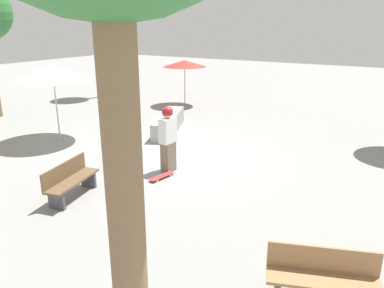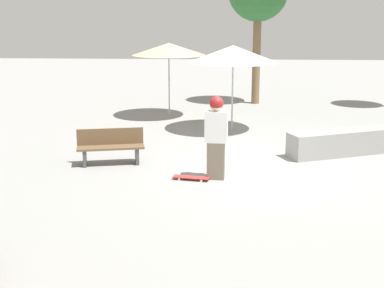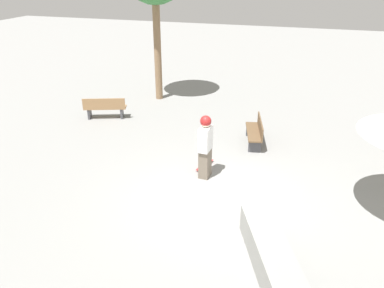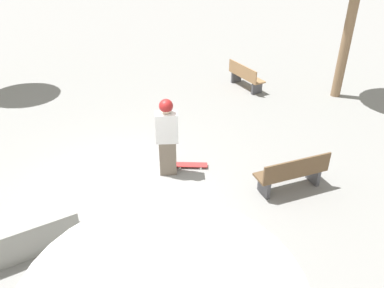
{
  "view_description": "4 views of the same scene",
  "coord_description": "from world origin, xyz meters",
  "px_view_note": "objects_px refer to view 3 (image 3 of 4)",
  "views": [
    {
      "loc": [
        8.99,
        6.15,
        3.94
      ],
      "look_at": [
        0.57,
        1.07,
        0.76
      ],
      "focal_mm": 35.0,
      "sensor_mm": 36.0,
      "label": 1
    },
    {
      "loc": [
        0.84,
        11.88,
        3.59
      ],
      "look_at": [
        1.52,
        0.52,
        0.77
      ],
      "focal_mm": 50.0,
      "sensor_mm": 36.0,
      "label": 2
    },
    {
      "loc": [
        -7.86,
        -1.8,
        5.43
      ],
      "look_at": [
        0.92,
        0.92,
        0.99
      ],
      "focal_mm": 35.0,
      "sensor_mm": 36.0,
      "label": 3
    },
    {
      "loc": [
        0.52,
        -6.64,
        4.96
      ],
      "look_at": [
        1.54,
        0.53,
        0.73
      ],
      "focal_mm": 35.0,
      "sensor_mm": 36.0,
      "label": 4
    }
  ],
  "objects_px": {
    "concrete_ledge": "(275,267)",
    "bench_far": "(255,132)",
    "skateboard": "(205,165)",
    "bench_near": "(105,108)",
    "skater_main": "(205,145)"
  },
  "relations": [
    {
      "from": "concrete_ledge",
      "to": "bench_far",
      "type": "xyz_separation_m",
      "value": [
        5.89,
        1.26,
        0.11
      ]
    },
    {
      "from": "bench_far",
      "to": "skateboard",
      "type": "bearing_deg",
      "value": 136.97
    },
    {
      "from": "concrete_ledge",
      "to": "bench_near",
      "type": "height_order",
      "value": "bench_near"
    },
    {
      "from": "bench_far",
      "to": "skater_main",
      "type": "bearing_deg",
      "value": 145.25
    },
    {
      "from": "bench_near",
      "to": "skateboard",
      "type": "bearing_deg",
      "value": -48.65
    },
    {
      "from": "skater_main",
      "to": "concrete_ledge",
      "type": "relative_size",
      "value": 0.58
    },
    {
      "from": "skateboard",
      "to": "concrete_ledge",
      "type": "xyz_separation_m",
      "value": [
        -3.87,
        -2.43,
        0.26
      ]
    },
    {
      "from": "skateboard",
      "to": "bench_far",
      "type": "height_order",
      "value": "bench_far"
    },
    {
      "from": "skater_main",
      "to": "skateboard",
      "type": "distance_m",
      "value": 1.09
    },
    {
      "from": "skater_main",
      "to": "bench_near",
      "type": "height_order",
      "value": "skater_main"
    },
    {
      "from": "skateboard",
      "to": "bench_far",
      "type": "bearing_deg",
      "value": -20.17
    },
    {
      "from": "bench_near",
      "to": "bench_far",
      "type": "bearing_deg",
      "value": -25.43
    },
    {
      "from": "skateboard",
      "to": "bench_far",
      "type": "relative_size",
      "value": 0.5
    },
    {
      "from": "skater_main",
      "to": "bench_near",
      "type": "relative_size",
      "value": 1.11
    },
    {
      "from": "skateboard",
      "to": "bench_near",
      "type": "bearing_deg",
      "value": 71.26
    }
  ]
}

